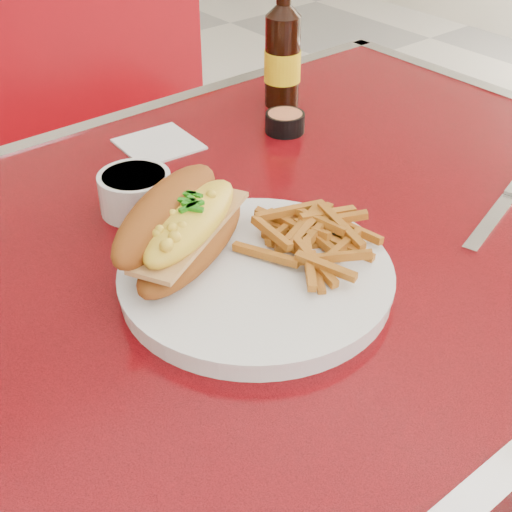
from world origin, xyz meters
TOP-DOWN VIEW (x-y plane):
  - diner_table at (0.00, 0.00)m, footprint 1.23×0.83m
  - booth_bench_far at (0.00, 0.81)m, footprint 1.20×0.51m
  - dinner_plate at (-0.07, -0.08)m, footprint 0.33×0.33m
  - mac_hoagie at (-0.11, -0.01)m, footprint 0.23×0.18m
  - fries_pile at (0.00, -0.09)m, footprint 0.15×0.15m
  - fork at (-0.00, -0.09)m, footprint 0.04×0.15m
  - gravy_ramekin at (-0.09, 0.14)m, footprint 0.12×0.12m
  - sauce_cup_right at (0.21, 0.19)m, footprint 0.07×0.07m
  - beer_bottle at (0.28, 0.27)m, footprint 0.08×0.08m
  - knife at (0.29, -0.15)m, footprint 0.23×0.08m
  - paper_napkin at (0.04, 0.27)m, footprint 0.11×0.11m

SIDE VIEW (x-z plane):
  - booth_bench_far at x=0.00m, z-range -0.16..0.74m
  - diner_table at x=0.00m, z-range 0.22..0.99m
  - paper_napkin at x=0.04m, z-range 0.77..0.77m
  - knife at x=0.29m, z-range 0.77..0.78m
  - dinner_plate at x=-0.07m, z-range 0.77..0.79m
  - sauce_cup_right at x=0.21m, z-range 0.77..0.80m
  - fork at x=0.00m, z-range 0.79..0.79m
  - gravy_ramekin at x=-0.09m, z-range 0.77..0.82m
  - fries_pile at x=0.00m, z-range 0.79..0.82m
  - mac_hoagie at x=-0.11m, z-range 0.78..0.88m
  - beer_bottle at x=0.28m, z-range 0.74..0.97m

